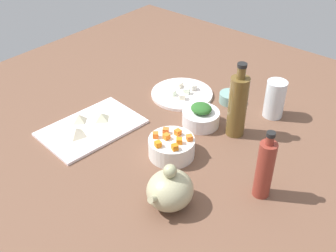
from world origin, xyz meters
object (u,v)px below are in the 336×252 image
(cutting_board, at_px, (92,128))
(bottle_1, at_px, (265,169))
(plate_tofu, at_px, (182,94))
(bowl_greens, at_px, (201,118))
(teapot, at_px, (170,190))
(bowl_carrots, at_px, (172,147))
(bowl_small_side, at_px, (230,98))
(drinking_glass_0, at_px, (275,99))
(bottle_0, at_px, (238,105))

(cutting_board, relative_size, bottle_1, 1.55)
(plate_tofu, height_order, bowl_greens, bowl_greens)
(cutting_board, relative_size, teapot, 2.26)
(bowl_carrots, height_order, bottle_1, bottle_1)
(bowl_carrots, relative_size, bowl_small_side, 1.79)
(bowl_greens, height_order, drinking_glass_0, drinking_glass_0)
(bowl_greens, xyz_separation_m, bottle_0, (-0.03, 0.12, 0.09))
(drinking_glass_0, bearing_deg, plate_tofu, -73.30)
(cutting_board, distance_m, bottle_0, 0.51)
(plate_tofu, relative_size, bottle_1, 1.11)
(cutting_board, height_order, bottle_1, bottle_1)
(teapot, height_order, bottle_1, bottle_1)
(plate_tofu, distance_m, bowl_small_side, 0.19)
(bowl_small_side, bearing_deg, teapot, 16.61)
(bowl_carrots, height_order, bottle_0, bottle_0)
(bowl_greens, bearing_deg, teapot, 24.16)
(bowl_carrots, bearing_deg, bottle_1, 95.59)
(plate_tofu, height_order, bottle_0, bottle_0)
(cutting_board, bearing_deg, bottle_1, 99.36)
(bowl_small_side, bearing_deg, bowl_greens, 0.70)
(bowl_carrots, bearing_deg, bowl_small_side, -175.23)
(cutting_board, xyz_separation_m, plate_tofu, (-0.38, 0.10, 0.00))
(bottle_1, bearing_deg, teapot, -40.99)
(cutting_board, height_order, bowl_greens, bowl_greens)
(bowl_greens, distance_m, bottle_0, 0.15)
(bowl_greens, distance_m, drinking_glass_0, 0.28)
(cutting_board, relative_size, drinking_glass_0, 2.43)
(cutting_board, xyz_separation_m, drinking_glass_0, (-0.49, 0.44, 0.07))
(bowl_small_side, bearing_deg, cutting_board, -30.55)
(bowl_carrots, xyz_separation_m, teapot, (0.17, 0.13, 0.02))
(teapot, xyz_separation_m, bottle_0, (-0.40, -0.04, 0.06))
(bowl_small_side, height_order, bottle_1, bottle_1)
(cutting_board, bearing_deg, bowl_greens, 134.37)
(plate_tofu, xyz_separation_m, bottle_1, (0.28, 0.51, 0.09))
(drinking_glass_0, bearing_deg, cutting_board, -42.34)
(bottle_0, bearing_deg, teapot, 6.21)
(bowl_carrots, relative_size, drinking_glass_0, 1.06)
(plate_tofu, bearing_deg, bottle_0, 74.90)
(cutting_board, relative_size, bowl_small_side, 4.12)
(plate_tofu, height_order, bottle_1, bottle_1)
(bottle_0, bearing_deg, cutting_board, -52.62)
(cutting_board, relative_size, bowl_carrots, 2.30)
(teapot, relative_size, bottle_0, 0.57)
(bowl_small_side, relative_size, drinking_glass_0, 0.59)
(plate_tofu, xyz_separation_m, drinking_glass_0, (-0.10, 0.34, 0.06))
(cutting_board, relative_size, bottle_0, 1.28)
(plate_tofu, distance_m, bowl_greens, 0.21)
(bowl_carrots, bearing_deg, drinking_glass_0, 161.71)
(drinking_glass_0, bearing_deg, bottle_1, 23.96)
(teapot, xyz_separation_m, drinking_glass_0, (-0.58, 0.00, 0.01))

